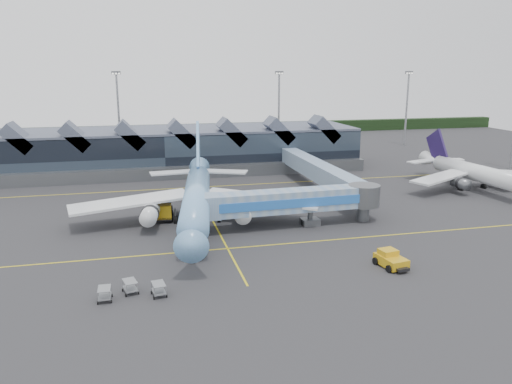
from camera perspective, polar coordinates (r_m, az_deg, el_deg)
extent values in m
plane|color=#2C2C2E|center=(73.01, -4.41, -4.36)|extent=(260.00, 260.00, 0.00)
cube|color=gold|center=(65.56, -3.27, -6.47)|extent=(120.00, 0.25, 0.01)
cube|color=gold|center=(99.77, -7.01, 0.53)|extent=(120.00, 0.25, 0.01)
cube|color=gold|center=(82.48, -5.53, -2.25)|extent=(0.25, 60.00, 0.01)
cube|color=black|center=(180.08, -10.14, 6.94)|extent=(260.00, 4.00, 4.00)
cube|color=black|center=(118.12, -10.64, 4.67)|extent=(90.00, 20.00, 9.00)
cube|color=#4D5467|center=(117.49, -10.74, 6.93)|extent=(90.00, 20.00, 0.60)
cube|color=#575A5F|center=(107.86, -10.24, 2.11)|extent=(90.00, 2.50, 2.60)
cube|color=#4D5467|center=(112.78, -25.48, 5.62)|extent=(6.43, 6.00, 6.43)
cube|color=#4D5467|center=(111.05, -19.90, 6.03)|extent=(6.43, 6.00, 6.43)
cube|color=#4D5467|center=(110.38, -14.19, 6.38)|extent=(6.43, 6.00, 6.43)
cube|color=#4D5467|center=(110.82, -8.47, 6.68)|extent=(6.43, 6.00, 6.43)
cube|color=#4D5467|center=(112.33, -2.84, 6.90)|extent=(6.43, 6.00, 6.43)
cube|color=#4D5467|center=(114.88, 2.60, 7.06)|extent=(6.43, 6.00, 6.43)
cube|color=#4D5467|center=(118.40, 7.76, 7.15)|extent=(6.43, 6.00, 6.43)
cylinder|color=gray|center=(141.11, -15.42, 8.52)|extent=(0.56, 0.56, 22.00)
cube|color=#575A5F|center=(140.64, -15.71, 12.98)|extent=(2.40, 0.50, 0.90)
cylinder|color=gray|center=(146.84, 2.62, 9.18)|extent=(0.56, 0.56, 22.00)
cube|color=#575A5F|center=(146.39, 2.67, 13.47)|extent=(2.40, 0.50, 0.90)
cylinder|color=gray|center=(160.85, 16.82, 9.01)|extent=(0.56, 0.56, 22.00)
cube|color=#575A5F|center=(160.43, 17.10, 12.92)|extent=(2.40, 0.50, 0.90)
cylinder|color=#67AAD1|center=(74.58, -6.82, -0.67)|extent=(8.48, 31.73, 3.89)
cone|color=#67AAD1|center=(56.90, -7.31, -5.28)|extent=(4.64, 5.91, 3.89)
cube|color=black|center=(56.00, -7.36, -4.71)|extent=(1.51, 0.55, 0.48)
cone|color=#67AAD1|center=(93.39, -6.52, 2.44)|extent=(4.90, 7.69, 3.89)
cube|color=silver|center=(76.98, -14.20, -1.07)|extent=(18.39, 8.70, 1.28)
cube|color=silver|center=(76.35, 0.69, -0.76)|extent=(18.42, 13.11, 1.28)
cylinder|color=silver|center=(73.36, -12.02, -2.46)|extent=(3.18, 5.70, 2.41)
cylinder|color=silver|center=(72.93, -1.62, -2.25)|extent=(3.18, 5.70, 2.41)
cube|color=#67AAD1|center=(90.91, -6.61, 4.73)|extent=(1.92, 9.91, 10.71)
cube|color=silver|center=(92.32, -9.51, 2.21)|extent=(8.37, 3.92, 0.26)
cube|color=silver|center=(92.07, -3.56, 2.34)|extent=(8.69, 6.01, 0.26)
cylinder|color=#575A5F|center=(61.32, -7.11, -6.90)|extent=(0.29, 0.29, 2.25)
cylinder|color=#575A5F|center=(76.87, -9.20, -2.69)|extent=(0.29, 0.29, 2.25)
cylinder|color=#575A5F|center=(76.66, -4.26, -2.59)|extent=(0.29, 0.29, 2.25)
cylinder|color=black|center=(61.58, -7.09, -7.52)|extent=(0.67, 1.49, 1.44)
cylinder|color=silver|center=(104.78, 23.98, 2.01)|extent=(4.86, 22.69, 3.22)
cone|color=silver|center=(115.21, 19.47, 3.50)|extent=(3.59, 5.37, 3.22)
cube|color=silver|center=(100.87, 20.35, 1.60)|extent=(13.97, 8.93, 1.08)
cube|color=silver|center=(110.72, 26.52, 2.02)|extent=(13.99, 7.25, 1.08)
cylinder|color=#575A5F|center=(100.61, 22.36, 0.92)|extent=(2.27, 4.00, 1.99)
cylinder|color=#575A5F|center=(107.29, 26.48, 1.25)|extent=(2.27, 4.00, 1.99)
cube|color=#241745|center=(113.75, 19.97, 4.85)|extent=(1.01, 7.24, 7.84)
cube|color=silver|center=(112.30, 18.28, 3.34)|extent=(6.53, 4.05, 0.27)
cube|color=silver|center=(116.68, 21.17, 3.47)|extent=(6.43, 3.26, 0.27)
cylinder|color=#575A5F|center=(104.21, 22.37, 0.67)|extent=(0.30, 0.30, 1.86)
cylinder|color=#575A5F|center=(107.79, 24.60, 0.86)|extent=(0.30, 0.30, 1.86)
cube|color=#6C8DB5|center=(73.40, 3.87, -1.00)|extent=(21.99, 4.06, 3.17)
cube|color=blue|center=(71.86, 4.32, -1.33)|extent=(21.88, 0.91, 1.31)
cube|color=#6C8DB5|center=(70.41, -5.41, -1.67)|extent=(2.97, 3.60, 3.28)
cylinder|color=#575A5F|center=(75.05, 6.21, -2.30)|extent=(0.77, 0.77, 4.00)
cube|color=#575A5F|center=(75.48, 6.19, -3.40)|extent=(2.70, 2.28, 0.99)
cylinder|color=black|center=(75.13, 5.41, -3.55)|extent=(0.47, 1.00, 0.99)
cylinder|color=black|center=(75.92, 6.95, -3.40)|extent=(0.47, 1.00, 0.99)
cylinder|color=#575A5F|center=(78.15, 12.23, -0.37)|extent=(4.82, 4.82, 3.28)
cylinder|color=#575A5F|center=(78.65, 12.15, -1.78)|extent=(1.97, 1.97, 4.00)
cube|color=black|center=(80.67, -10.45, -2.26)|extent=(2.84, 8.72, 0.48)
cube|color=gold|center=(77.28, -10.49, -2.20)|extent=(2.42, 2.24, 2.10)
cube|color=black|center=(76.42, -10.51, -2.01)|extent=(2.10, 0.28, 0.95)
cylinder|color=silver|center=(81.44, -10.49, -1.17)|extent=(2.55, 5.66, 2.19)
sphere|color=silver|center=(84.12, -10.47, -0.69)|extent=(2.10, 2.10, 2.10)
sphere|color=silver|center=(78.77, -10.50, -1.68)|extent=(2.10, 2.10, 2.10)
cylinder|color=black|center=(78.02, -11.33, -3.03)|extent=(0.40, 0.97, 0.95)
cylinder|color=black|center=(77.98, -9.58, -2.96)|extent=(0.40, 0.97, 0.95)
cylinder|color=black|center=(81.22, -11.28, -2.36)|extent=(0.40, 0.97, 0.95)
cylinder|color=black|center=(81.19, -9.60, -2.29)|extent=(0.40, 0.97, 0.95)
cylinder|color=black|center=(83.52, -11.25, -1.91)|extent=(0.40, 0.97, 0.95)
cylinder|color=black|center=(83.48, -9.62, -1.85)|extent=(0.40, 0.97, 0.95)
cube|color=gold|center=(61.49, 15.18, -7.59)|extent=(2.97, 4.23, 1.09)
cube|color=gold|center=(61.68, 14.86, -6.70)|extent=(2.20, 2.02, 0.76)
cube|color=black|center=(60.10, 16.36, -8.46)|extent=(1.64, 1.09, 0.33)
cylinder|color=black|center=(59.93, 14.96, -8.48)|extent=(0.46, 0.91, 0.87)
cylinder|color=black|center=(61.41, 16.84, -8.06)|extent=(0.46, 0.91, 0.87)
cylinder|color=black|center=(61.85, 13.49, -7.68)|extent=(0.46, 0.91, 0.87)
cylinder|color=black|center=(63.28, 15.35, -7.30)|extent=(0.46, 0.91, 0.87)
cube|color=gray|center=(54.55, -14.17, -10.65)|extent=(1.66, 2.18, 0.13)
cube|color=gray|center=(54.21, -14.23, -9.84)|extent=(1.66, 2.18, 0.07)
cylinder|color=black|center=(55.44, -13.65, -10.58)|extent=(0.18, 0.33, 0.32)
cube|color=gray|center=(53.29, -11.04, -11.08)|extent=(1.49, 2.09, 0.13)
cube|color=gray|center=(52.95, -11.09, -10.26)|extent=(1.49, 2.09, 0.07)
cylinder|color=black|center=(54.16, -10.47, -11.01)|extent=(0.15, 0.33, 0.32)
cube|color=gray|center=(53.54, -16.90, -11.32)|extent=(1.25, 1.95, 0.13)
cube|color=gray|center=(53.20, -16.96, -10.50)|extent=(1.25, 1.95, 0.07)
cylinder|color=black|center=(54.26, -16.12, -11.29)|extent=(0.11, 0.32, 0.32)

